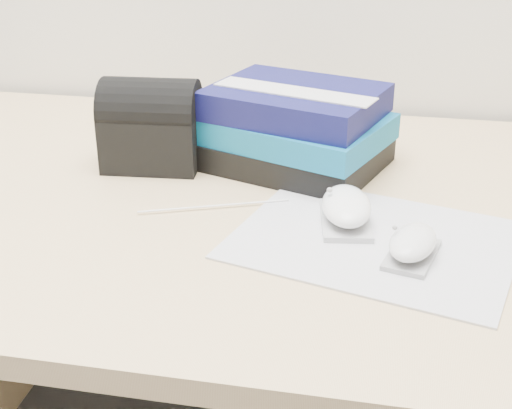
% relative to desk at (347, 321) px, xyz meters
% --- Properties ---
extents(desk, '(1.60, 0.80, 0.73)m').
position_rel_desk_xyz_m(desk, '(0.00, 0.00, 0.00)').
color(desk, tan).
rests_on(desk, ground).
extents(mousepad, '(0.38, 0.33, 0.00)m').
position_rel_desk_xyz_m(mousepad, '(0.03, -0.17, 0.24)').
color(mousepad, '#A09FA8').
rests_on(mousepad, desk).
extents(mouse_rear, '(0.08, 0.12, 0.05)m').
position_rel_desk_xyz_m(mouse_rear, '(-0.00, -0.13, 0.26)').
color(mouse_rear, '#B0B0B3').
rests_on(mouse_rear, mousepad).
extents(mouse_front, '(0.07, 0.10, 0.04)m').
position_rel_desk_xyz_m(mouse_front, '(0.08, -0.20, 0.25)').
color(mouse_front, '#949496').
rests_on(mouse_front, mousepad).
extents(usb_cable, '(0.19, 0.08, 0.00)m').
position_rel_desk_xyz_m(usb_cable, '(-0.18, -0.12, 0.24)').
color(usb_cable, white).
rests_on(usb_cable, mousepad).
extents(book_stack, '(0.30, 0.27, 0.12)m').
position_rel_desk_xyz_m(book_stack, '(-0.10, 0.06, 0.29)').
color(book_stack, black).
rests_on(book_stack, desk).
extents(pouch, '(0.15, 0.11, 0.14)m').
position_rel_desk_xyz_m(pouch, '(-0.31, 0.02, 0.30)').
color(pouch, black).
rests_on(pouch, desk).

